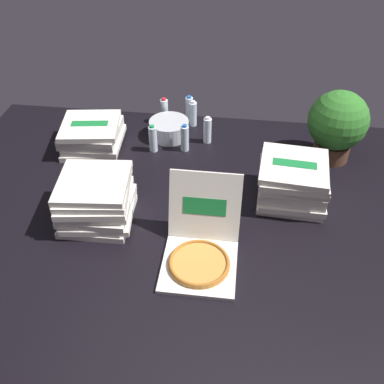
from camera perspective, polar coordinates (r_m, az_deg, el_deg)
ground_plane at (r=2.57m, az=-1.15°, el=-3.92°), size 3.20×2.40×0.02m
open_pizza_box at (r=2.31m, az=1.14°, el=-7.29°), size 0.39×0.52×0.39m
pizza_stack_center_far at (r=3.19m, az=-12.89°, el=7.21°), size 0.44×0.44×0.19m
pizza_stack_right_near at (r=2.55m, az=-12.36°, el=-1.02°), size 0.45×0.45×0.27m
pizza_stack_left_mid at (r=2.69m, az=12.91°, el=1.33°), size 0.42×0.42×0.27m
ice_bucket at (r=3.25m, az=-2.99°, el=8.23°), size 0.29×0.29×0.13m
water_bottle_0 at (r=3.16m, az=2.02°, el=8.02°), size 0.06×0.06×0.20m
water_bottle_1 at (r=3.08m, az=-0.95°, el=7.01°), size 0.06×0.06×0.20m
water_bottle_2 at (r=3.43m, az=-0.36°, el=10.77°), size 0.06×0.06×0.20m
water_bottle_3 at (r=3.36m, az=0.13°, el=10.13°), size 0.06×0.06×0.20m
water_bottle_4 at (r=3.08m, az=-5.09°, el=6.91°), size 0.06×0.06×0.20m
water_bottle_5 at (r=3.40m, az=-3.61°, el=10.45°), size 0.06×0.06×0.20m
potted_plant at (r=3.06m, az=18.37°, el=8.41°), size 0.39×0.39×0.49m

